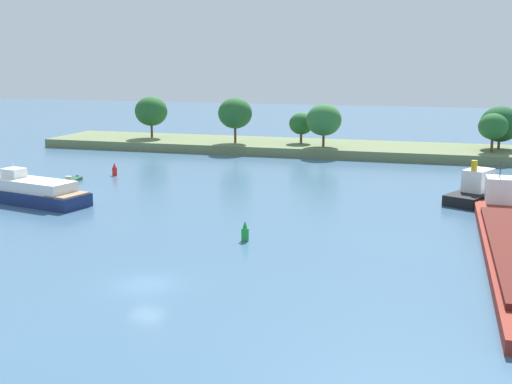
% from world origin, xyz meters
% --- Properties ---
extents(ground_plane, '(400.00, 400.00, 0.00)m').
position_xyz_m(ground_plane, '(0.00, 0.00, 0.00)').
color(ground_plane, '#3D607F').
extents(treeline_island, '(94.44, 16.13, 9.77)m').
position_xyz_m(treeline_island, '(-4.33, 73.48, 2.49)').
color(treeline_island, '#66754C').
rests_on(treeline_island, ground).
extents(tugboat, '(8.20, 11.58, 5.06)m').
position_xyz_m(tugboat, '(24.99, 38.35, 1.29)').
color(tugboat, black).
rests_on(tugboat, ground).
extents(small_motorboat, '(2.42, 5.22, 0.96)m').
position_xyz_m(small_motorboat, '(-28.22, 34.68, 0.26)').
color(small_motorboat, '#19472D').
rests_on(small_motorboat, ground).
extents(white_riverboat, '(16.86, 7.96, 5.29)m').
position_xyz_m(white_riverboat, '(-26.14, 22.30, 1.32)').
color(white_riverboat, navy).
rests_on(white_riverboat, ground).
extents(channel_buoy_red, '(0.70, 0.70, 1.90)m').
position_xyz_m(channel_buoy_red, '(-25.10, 41.46, 0.81)').
color(channel_buoy_red, red).
rests_on(channel_buoy_red, ground).
extents(channel_buoy_green, '(0.70, 0.70, 1.90)m').
position_xyz_m(channel_buoy_green, '(3.51, 13.57, 0.81)').
color(channel_buoy_green, green).
rests_on(channel_buoy_green, ground).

